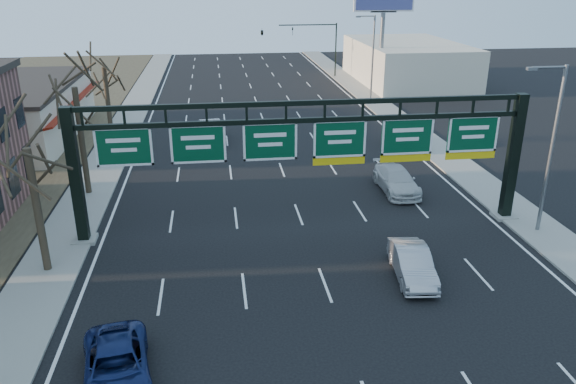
{
  "coord_description": "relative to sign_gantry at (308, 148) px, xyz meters",
  "views": [
    {
      "loc": [
        -4.61,
        -19.72,
        13.24
      ],
      "look_at": [
        -1.22,
        5.57,
        3.2
      ],
      "focal_mm": 35.0,
      "sensor_mm": 36.0,
      "label": 1
    }
  ],
  "objects": [
    {
      "name": "billboard_right",
      "position": [
        14.84,
        36.98,
        4.43
      ],
      "size": [
        7.0,
        0.5,
        12.0
      ],
      "color": "slate",
      "rests_on": "ground"
    },
    {
      "name": "streetlight_far",
      "position": [
        12.31,
        32.0,
        0.45
      ],
      "size": [
        2.15,
        0.22,
        9.0
      ],
      "color": "slate",
      "rests_on": "sidewalk_right"
    },
    {
      "name": "car_grey_far",
      "position": [
        10.34,
        14.1,
        -3.83
      ],
      "size": [
        2.07,
        4.76,
        1.6
      ],
      "primitive_type": "imported",
      "rotation": [
        0.0,
        0.0,
        0.04
      ],
      "color": "#414346",
      "rests_on": "ground"
    },
    {
      "name": "tree_gantry",
      "position": [
        -12.96,
        -3.0,
        2.48
      ],
      "size": [
        3.6,
        3.6,
        8.48
      ],
      "color": "#30251A",
      "rests_on": "sidewalk_left"
    },
    {
      "name": "lane_markings",
      "position": [
        -0.16,
        12.0,
        -4.62
      ],
      "size": [
        21.6,
        120.0,
        0.01
      ],
      "primitive_type": "cube",
      "color": "white",
      "rests_on": "ground"
    },
    {
      "name": "car_blue_suv",
      "position": [
        -8.51,
        -11.45,
        -3.96
      ],
      "size": [
        2.99,
        5.13,
        1.34
      ],
      "primitive_type": "imported",
      "rotation": [
        0.0,
        0.0,
        0.16
      ],
      "color": "navy",
      "rests_on": "ground"
    },
    {
      "name": "tree_far",
      "position": [
        -12.96,
        17.0,
        2.86
      ],
      "size": [
        3.6,
        3.6,
        8.86
      ],
      "color": "#30251A",
      "rests_on": "sidewalk_left"
    },
    {
      "name": "car_silver_sedan",
      "position": [
        3.93,
        -5.87,
        -3.91
      ],
      "size": [
        1.96,
        4.5,
        1.44
      ],
      "primitive_type": "imported",
      "rotation": [
        0.0,
        0.0,
        -0.1
      ],
      "color": "#A5A4A9",
      "rests_on": "ground"
    },
    {
      "name": "car_white_wagon",
      "position": [
        6.65,
        4.91,
        -3.88
      ],
      "size": [
        2.09,
        5.13,
        1.49
      ],
      "primitive_type": "imported",
      "rotation": [
        0.0,
        0.0,
        0.0
      ],
      "color": "silver",
      "rests_on": "ground"
    },
    {
      "name": "tree_mid",
      "position": [
        -12.96,
        7.0,
        3.23
      ],
      "size": [
        3.6,
        3.6,
        9.24
      ],
      "color": "#30251A",
      "rests_on": "sidewalk_left"
    },
    {
      "name": "car_silver_distant",
      "position": [
        -5.12,
        18.36,
        -3.83
      ],
      "size": [
        2.2,
        5.03,
        1.61
      ],
      "primitive_type": "imported",
      "rotation": [
        0.0,
        0.0,
        0.11
      ],
      "color": "#AFAFB4",
      "rests_on": "ground"
    },
    {
      "name": "cream_strip",
      "position": [
        -21.64,
        21.0,
        -2.27
      ],
      "size": [
        10.9,
        18.4,
        4.7
      ],
      "color": "beige",
      "rests_on": "ground"
    },
    {
      "name": "traffic_signal_mast",
      "position": [
        5.53,
        47.0,
        0.87
      ],
      "size": [
        10.16,
        0.54,
        7.0
      ],
      "color": "black",
      "rests_on": "ground"
    },
    {
      "name": "ground",
      "position": [
        -0.16,
        -8.0,
        -4.63
      ],
      "size": [
        160.0,
        160.0,
        0.0
      ],
      "primitive_type": "plane",
      "color": "black",
      "rests_on": "ground"
    },
    {
      "name": "streetlight_near",
      "position": [
        12.31,
        -2.0,
        0.45
      ],
      "size": [
        2.15,
        0.22,
        9.0
      ],
      "color": "slate",
      "rests_on": "sidewalk_right"
    },
    {
      "name": "sidewalk_left",
      "position": [
        -12.96,
        12.0,
        -4.57
      ],
      "size": [
        3.0,
        120.0,
        0.12
      ],
      "primitive_type": "cube",
      "color": "gray",
      "rests_on": "ground"
    },
    {
      "name": "sidewalk_right",
      "position": [
        12.64,
        12.0,
        -4.57
      ],
      "size": [
        3.0,
        120.0,
        0.12
      ],
      "primitive_type": "cube",
      "color": "gray",
      "rests_on": "ground"
    },
    {
      "name": "sign_gantry",
      "position": [
        0.0,
        0.0,
        0.0
      ],
      "size": [
        24.6,
        1.2,
        7.2
      ],
      "color": "black",
      "rests_on": "ground"
    },
    {
      "name": "building_right_distant",
      "position": [
        19.84,
        42.0,
        -2.13
      ],
      "size": [
        12.0,
        20.0,
        5.0
      ],
      "primitive_type": "cube",
      "color": "beige",
      "rests_on": "ground"
    }
  ]
}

